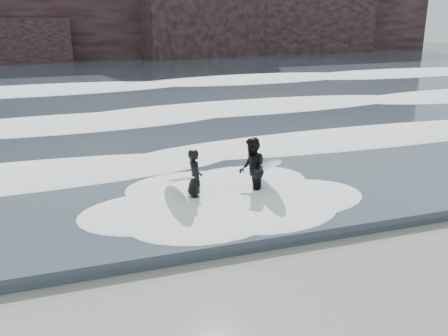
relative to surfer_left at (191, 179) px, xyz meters
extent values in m
plane|color=olive|center=(1.91, -5.80, -0.79)|extent=(120.00, 120.00, 0.00)
cube|color=#2E3741|center=(1.91, 23.20, -0.64)|extent=(90.00, 52.00, 0.30)
cube|color=black|center=(1.91, 40.20, 4.21)|extent=(70.00, 9.00, 10.00)
ellipsoid|color=white|center=(1.91, 3.20, -0.39)|extent=(60.00, 3.20, 0.20)
ellipsoid|color=white|center=(1.91, 10.20, -0.37)|extent=(60.00, 4.00, 0.24)
ellipsoid|color=white|center=(1.91, 19.20, -0.34)|extent=(60.00, 4.80, 0.30)
imported|color=black|center=(0.11, -0.01, -0.01)|extent=(0.42, 0.60, 1.57)
ellipsoid|color=silver|center=(-0.29, 0.04, 0.02)|extent=(0.62, 2.02, 0.81)
imported|color=black|center=(1.65, -0.01, 0.07)|extent=(0.88, 1.00, 1.72)
ellipsoid|color=white|center=(2.07, -0.01, 0.13)|extent=(0.75, 1.91, 0.97)
camera|label=1|loc=(-3.06, -11.44, 4.13)|focal=40.00mm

